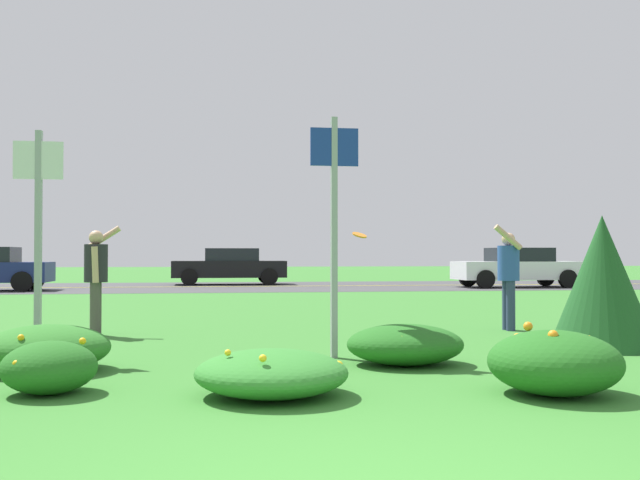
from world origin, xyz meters
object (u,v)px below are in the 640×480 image
object	(u,v)px
person_thrower_dark_shirt	(96,273)
car_black_center_left	(230,266)
sign_post_near_path	(38,220)
sign_post_by_roadside	(334,212)
car_white_leftmost	(517,267)
person_catcher_blue_shirt	(508,272)
frisbee_orange	(360,235)

from	to	relation	value
person_thrower_dark_shirt	car_black_center_left	world-z (taller)	person_thrower_dark_shirt
sign_post_near_path	car_black_center_left	size ratio (longest dim) A/B	0.59
sign_post_by_roadside	car_white_leftmost	bearing A→B (deg)	60.76
person_catcher_blue_shirt	frisbee_orange	bearing A→B (deg)	174.78
sign_post_by_roadside	person_thrower_dark_shirt	distance (m)	4.28
person_catcher_blue_shirt	car_black_center_left	xyz separation A→B (m)	(-3.74, 19.14, -0.18)
car_white_leftmost	sign_post_near_path	bearing A→B (deg)	-127.86
sign_post_by_roadside	frisbee_orange	bearing A→B (deg)	72.71
sign_post_by_roadside	car_black_center_left	bearing A→B (deg)	91.23
person_catcher_blue_shirt	sign_post_by_roadside	bearing A→B (deg)	-140.21
sign_post_near_path	sign_post_by_roadside	xyz separation A→B (m)	(3.40, -0.58, 0.08)
person_thrower_dark_shirt	frisbee_orange	xyz separation A→B (m)	(3.97, 0.05, 0.57)
frisbee_orange	car_black_center_left	size ratio (longest dim) A/B	0.05
frisbee_orange	person_catcher_blue_shirt	bearing A→B (deg)	-5.22
car_black_center_left	sign_post_near_path	bearing A→B (deg)	-97.85
sign_post_by_roadside	frisbee_orange	world-z (taller)	sign_post_by_roadside
sign_post_by_roadside	person_catcher_blue_shirt	bearing A→B (deg)	39.79
sign_post_near_path	person_thrower_dark_shirt	xyz separation A→B (m)	(0.34, 2.31, -0.67)
car_black_center_left	car_white_leftmost	bearing A→B (deg)	-21.81
car_white_leftmost	person_thrower_dark_shirt	bearing A→B (deg)	-131.20
sign_post_by_roadside	car_black_center_left	distance (m)	21.89
sign_post_by_roadside	car_black_center_left	size ratio (longest dim) A/B	0.62
car_white_leftmost	car_black_center_left	xyz separation A→B (m)	(-10.38, 4.15, 0.00)
person_thrower_dark_shirt	frisbee_orange	distance (m)	4.02
sign_post_by_roadside	car_black_center_left	xyz separation A→B (m)	(-0.47, 21.86, -0.94)
car_black_center_left	sign_post_by_roadside	bearing A→B (deg)	-88.77
sign_post_near_path	sign_post_by_roadside	size ratio (longest dim) A/B	0.95
sign_post_near_path	person_thrower_dark_shirt	world-z (taller)	sign_post_near_path
frisbee_orange	car_white_leftmost	world-z (taller)	frisbee_orange
sign_post_near_path	sign_post_by_roadside	bearing A→B (deg)	-9.65
sign_post_by_roadside	frisbee_orange	size ratio (longest dim) A/B	11.34
sign_post_near_path	car_white_leftmost	bearing A→B (deg)	52.14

